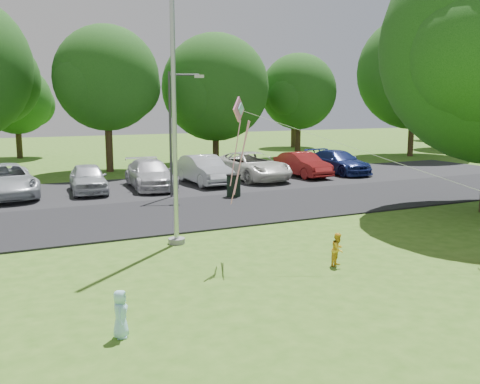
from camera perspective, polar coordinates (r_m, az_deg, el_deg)
name	(u,v)px	position (r m, az deg, el deg)	size (l,w,h in m)	color
ground	(379,275)	(13.70, 14.64, -8.56)	(120.00, 120.00, 0.00)	#3A671B
park_road	(227,209)	(21.11, -1.34, -1.82)	(60.00, 6.00, 0.06)	black
parking_strip	(174,186)	(27.07, -7.06, 0.63)	(42.00, 7.00, 0.06)	black
flagpole	(174,103)	(15.68, -7.07, 9.40)	(0.50, 0.50, 10.00)	#B7BABF
street_lamp	(175,123)	(23.56, -6.92, 7.32)	(1.49, 0.64, 5.50)	#3F3F44
trash_can	(234,186)	(23.71, -0.69, 0.66)	(0.66, 0.66, 1.05)	black
tree_row	(152,78)	(35.59, -9.42, 11.86)	(64.35, 11.94, 10.88)	#332316
horizon_trees	(147,101)	(45.51, -9.84, 9.53)	(77.46, 7.20, 7.02)	#332316
parked_cars	(177,171)	(27.03, -6.78, 2.19)	(22.62, 5.71, 1.48)	black
child_yellow	(338,249)	(14.10, 10.40, -6.04)	(0.42, 0.33, 0.87)	yellow
child_blue	(121,314)	(10.04, -12.63, -12.56)	(0.43, 0.28, 0.88)	#A6EAFF
kite	(244,127)	(14.05, 0.41, 6.98)	(5.79, 3.66, 2.88)	pink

